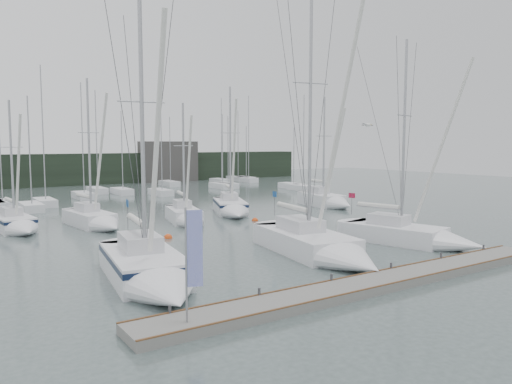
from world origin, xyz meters
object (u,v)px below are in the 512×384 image
at_px(sailboat_mid_d, 232,209).
at_px(buoy_b, 255,221).
at_px(sailboat_mid_c, 187,217).
at_px(sailboat_near_left, 152,274).
at_px(sailboat_near_center, 326,250).
at_px(buoy_c, 121,245).
at_px(sailboat_near_right, 423,238).
at_px(sailboat_mid_a, 17,225).
at_px(sailboat_mid_b, 97,221).
at_px(buoy_a, 168,238).
at_px(sailboat_mid_e, 329,201).
at_px(dock_banner, 192,255).
at_px(buoy_d, 295,227).

bearing_deg(sailboat_mid_d, buoy_b, -69.80).
bearing_deg(buoy_b, sailboat_mid_c, 163.42).
bearing_deg(sailboat_near_left, sailboat_mid_d, 58.63).
height_order(sailboat_near_center, sailboat_mid_d, sailboat_near_center).
bearing_deg(buoy_b, buoy_c, -164.71).
distance_m(sailboat_near_center, sailboat_mid_c, 16.09).
distance_m(sailboat_near_right, sailboat_mid_c, 18.82).
bearing_deg(sailboat_near_right, buoy_c, 130.69).
distance_m(sailboat_near_left, sailboat_mid_a, 19.53).
bearing_deg(sailboat_near_center, sailboat_mid_b, 122.49).
bearing_deg(sailboat_mid_b, sailboat_near_right, -56.28).
bearing_deg(sailboat_near_right, sailboat_mid_b, 115.65).
xyz_separation_m(sailboat_mid_a, buoy_a, (8.50, -8.36, -0.56)).
height_order(sailboat_mid_a, sailboat_mid_d, sailboat_mid_d).
bearing_deg(sailboat_mid_e, dock_banner, -132.54).
distance_m(sailboat_mid_e, buoy_a, 22.15).
relative_size(sailboat_mid_d, sailboat_mid_e, 1.03).
bearing_deg(sailboat_mid_d, sailboat_mid_a, -160.70).
height_order(sailboat_mid_c, buoy_b, sailboat_mid_c).
xyz_separation_m(sailboat_near_left, sailboat_mid_e, (26.66, 17.62, -0.05)).
bearing_deg(sailboat_near_right, sailboat_mid_d, 84.84).
xyz_separation_m(sailboat_near_right, dock_banner, (-19.21, -5.25, 2.26)).
xyz_separation_m(sailboat_mid_d, buoy_d, (0.77, -8.57, -0.61)).
distance_m(sailboat_near_left, sailboat_near_center, 10.42).
relative_size(buoy_b, buoy_d, 0.96).
height_order(sailboat_near_right, buoy_d, sailboat_near_right).
distance_m(sailboat_mid_a, sailboat_mid_e, 29.66).
distance_m(sailboat_near_left, sailboat_mid_b, 18.11).
xyz_separation_m(sailboat_near_right, buoy_d, (-2.35, 10.41, -0.55)).
distance_m(sailboat_mid_a, buoy_b, 18.71).
xyz_separation_m(sailboat_mid_c, buoy_a, (-3.81, -4.89, -0.55)).
xyz_separation_m(sailboat_mid_c, buoy_b, (5.66, -1.68, -0.55)).
xyz_separation_m(sailboat_near_left, sailboat_mid_c, (9.36, 15.83, -0.11)).
bearing_deg(buoy_a, sailboat_near_center, -66.44).
height_order(sailboat_mid_e, buoy_c, sailboat_mid_e).
bearing_deg(sailboat_mid_c, sailboat_near_center, -72.53).
relative_size(sailboat_near_right, sailboat_mid_a, 1.35).
bearing_deg(sailboat_mid_c, buoy_d, -29.24).
height_order(sailboat_mid_d, sailboat_mid_e, sailboat_mid_d).
xyz_separation_m(sailboat_near_center, buoy_a, (-4.87, 11.16, -0.60)).
bearing_deg(sailboat_near_left, sailboat_near_right, 6.13).
distance_m(buoy_c, dock_banner, 17.06).
bearing_deg(sailboat_near_right, sailboat_near_center, 161.83).
relative_size(sailboat_mid_a, sailboat_mid_d, 0.83).
xyz_separation_m(buoy_b, dock_banner, (-15.91, -20.12, 2.81)).
relative_size(sailboat_near_center, sailboat_mid_c, 1.62).
bearing_deg(buoy_d, buoy_c, 176.27).
bearing_deg(sailboat_near_center, dock_banner, -143.92).
bearing_deg(sailboat_near_left, sailboat_near_center, 7.18).
bearing_deg(sailboat_near_left, buoy_a, 71.51).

